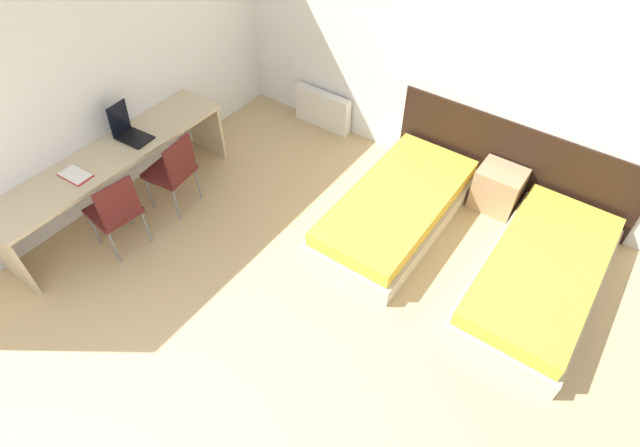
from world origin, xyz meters
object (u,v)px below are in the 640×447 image
bed_near_window (396,208)px  chair_near_notebook (115,209)px  laptop (129,131)px  bed_near_door (540,275)px  nightstand (498,189)px  chair_near_laptop (173,169)px

bed_near_window → chair_near_notebook: 2.78m
chair_near_notebook → laptop: bearing=133.1°
bed_near_door → laptop: size_ratio=5.46×
bed_near_window → bed_near_door: 1.52m
bed_near_window → chair_near_notebook: size_ratio=2.29×
bed_near_window → laptop: (-2.52, -1.21, 0.63)m
nightstand → bed_near_window: bearing=-132.6°
chair_near_laptop → chair_near_notebook: (0.00, -0.73, 0.00)m
nightstand → chair_near_notebook: 3.89m
nightstand → laptop: (-3.28, -2.03, 0.56)m
bed_near_window → chair_near_notebook: (-2.02, -1.88, 0.33)m
bed_near_window → chair_near_notebook: bearing=-137.0°
bed_near_window → laptop: size_ratio=5.46×
bed_near_door → nightstand: 1.12m
chair_near_notebook → laptop: size_ratio=2.38×
chair_near_laptop → laptop: bearing=178.9°
chair_near_laptop → laptop: (-0.50, -0.05, 0.30)m
bed_near_door → chair_near_notebook: size_ratio=2.29×
bed_near_door → chair_near_notebook: 4.02m
bed_near_window → chair_near_laptop: (-2.02, -1.15, 0.33)m
bed_near_door → nightstand: size_ratio=4.17×
bed_near_door → laptop: laptop is taller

